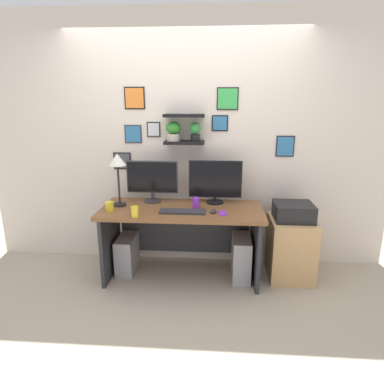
{
  "coord_description": "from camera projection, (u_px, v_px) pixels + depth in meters",
  "views": [
    {
      "loc": [
        0.33,
        -3.18,
        1.79
      ],
      "look_at": [
        0.1,
        0.05,
        0.91
      ],
      "focal_mm": 31.4,
      "sensor_mm": 36.0,
      "label": 1
    }
  ],
  "objects": [
    {
      "name": "printer",
      "position": [
        293.0,
        212.0,
        3.37
      ],
      "size": [
        0.38,
        0.34,
        0.17
      ],
      "primitive_type": "cube",
      "color": "black",
      "rests_on": "drawer_cabinet"
    },
    {
      "name": "computer_mouse",
      "position": [
        213.0,
        211.0,
        3.22
      ],
      "size": [
        0.06,
        0.09,
        0.03
      ],
      "primitive_type": "ellipsoid",
      "color": "#2D2D33",
      "rests_on": "desk"
    },
    {
      "name": "computer_tower_right",
      "position": [
        241.0,
        258.0,
        3.46
      ],
      "size": [
        0.18,
        0.4,
        0.45
      ],
      "primitive_type": "cube",
      "color": "#99999E",
      "rests_on": "ground"
    },
    {
      "name": "back_wall_assembly",
      "position": [
        185.0,
        142.0,
        3.62
      ],
      "size": [
        4.4,
        0.24,
        2.7
      ],
      "color": "beige",
      "rests_on": "ground"
    },
    {
      "name": "desk",
      "position": [
        182.0,
        226.0,
        3.46
      ],
      "size": [
        1.62,
        0.68,
        0.75
      ],
      "color": "brown",
      "rests_on": "ground"
    },
    {
      "name": "keyboard",
      "position": [
        182.0,
        211.0,
        3.23
      ],
      "size": [
        0.44,
        0.14,
        0.02
      ],
      "primitive_type": "cube",
      "color": "#2D2D33",
      "rests_on": "desk"
    },
    {
      "name": "computer_tower_left",
      "position": [
        127.0,
        254.0,
        3.62
      ],
      "size": [
        0.18,
        0.4,
        0.39
      ],
      "primitive_type": "cube",
      "color": "#99999E",
      "rests_on": "ground"
    },
    {
      "name": "drawer_cabinet",
      "position": [
        290.0,
        248.0,
        3.47
      ],
      "size": [
        0.44,
        0.5,
        0.63
      ],
      "primitive_type": "cube",
      "color": "tan",
      "rests_on": "ground"
    },
    {
      "name": "monitor_right",
      "position": [
        215.0,
        181.0,
        3.48
      ],
      "size": [
        0.55,
        0.18,
        0.45
      ],
      "color": "black",
      "rests_on": "desk"
    },
    {
      "name": "ground_plane",
      "position": [
        182.0,
        276.0,
        3.55
      ],
      "size": [
        8.0,
        8.0,
        0.0
      ],
      "primitive_type": "plane",
      "color": "tan"
    },
    {
      "name": "cell_phone",
      "position": [
        222.0,
        213.0,
        3.19
      ],
      "size": [
        0.08,
        0.15,
        0.01
      ],
      "primitive_type": "cube",
      "rotation": [
        0.0,
        0.0,
        0.09
      ],
      "color": "purple",
      "rests_on": "desk"
    },
    {
      "name": "water_cup",
      "position": [
        196.0,
        203.0,
        3.35
      ],
      "size": [
        0.07,
        0.07,
        0.11
      ],
      "primitive_type": "cylinder",
      "color": "purple",
      "rests_on": "desk"
    },
    {
      "name": "desk_lamp",
      "position": [
        118.0,
        164.0,
        3.33
      ],
      "size": [
        0.17,
        0.17,
        0.54
      ],
      "color": "black",
      "rests_on": "desk"
    },
    {
      "name": "coffee_mug",
      "position": [
        110.0,
        206.0,
        3.27
      ],
      "size": [
        0.08,
        0.08,
        0.09
      ],
      "primitive_type": "cylinder",
      "color": "yellow",
      "rests_on": "desk"
    },
    {
      "name": "monitor_left",
      "position": [
        152.0,
        179.0,
        3.52
      ],
      "size": [
        0.54,
        0.18,
        0.44
      ],
      "color": "#2D2D33",
      "rests_on": "desk"
    },
    {
      "name": "pen_cup",
      "position": [
        135.0,
        212.0,
        3.1
      ],
      "size": [
        0.07,
        0.07,
        0.1
      ],
      "primitive_type": "cylinder",
      "color": "yellow",
      "rests_on": "desk"
    }
  ]
}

